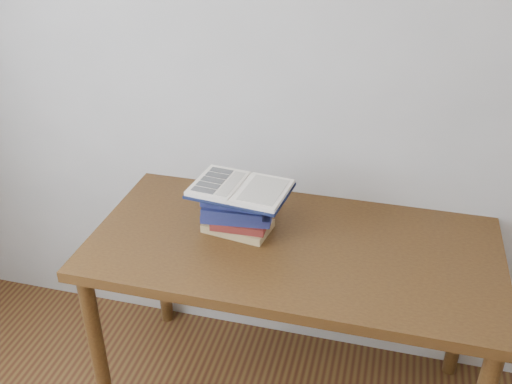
# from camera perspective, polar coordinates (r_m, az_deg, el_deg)

# --- Properties ---
(desk) EXTENTS (1.50, 0.75, 0.80)m
(desk) POSITION_cam_1_polar(r_m,az_deg,el_deg) (2.16, 3.66, -7.18)
(desk) COLOR #4D3013
(desk) RESTS_ON ground
(book_stack) EXTENTS (0.27, 0.19, 0.18)m
(book_stack) POSITION_cam_1_polar(r_m,az_deg,el_deg) (2.13, -1.84, -1.78)
(book_stack) COLOR #95764C
(book_stack) RESTS_ON desk
(open_book) EXTENTS (0.37, 0.28, 0.03)m
(open_book) POSITION_cam_1_polar(r_m,az_deg,el_deg) (2.05, -1.55, 0.34)
(open_book) COLOR black
(open_book) RESTS_ON book_stack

